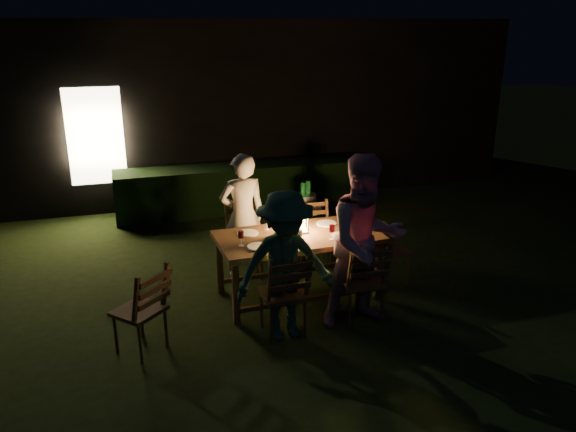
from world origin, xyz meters
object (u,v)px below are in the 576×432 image
object	(u,v)px
chair_far_right	(317,246)
chair_spare	(142,324)
chair_near_left	(284,307)
bottle_table	(278,226)
bottle_bucket_a	(303,199)
chair_end	(389,261)
person_opp_left	(285,266)
bottle_bucket_b	(308,197)
ice_bucket	(306,201)
person_house_side	(243,216)
person_opp_right	(366,242)
lantern	(301,220)
dining_table	(298,241)
chair_near_right	(361,294)
side_table	(305,214)
chair_far_left	(245,254)

from	to	relation	value
chair_far_right	chair_spare	distance (m)	2.80
chair_near_left	bottle_table	size ratio (longest dim) A/B	3.59
chair_near_left	bottle_bucket_a	world-z (taller)	chair_near_left
chair_end	person_opp_left	world-z (taller)	person_opp_left
bottle_bucket_b	ice_bucket	bearing A→B (deg)	-141.34
person_house_side	ice_bucket	world-z (taller)	person_house_side
person_opp_left	person_opp_right	bearing A→B (deg)	0.00
chair_spare	lantern	size ratio (longest dim) A/B	2.78
ice_bucket	chair_near_left	bearing A→B (deg)	-114.09
chair_spare	ice_bucket	distance (m)	3.20
dining_table	ice_bucket	bearing A→B (deg)	65.58
person_opp_right	bottle_bucket_b	size ratio (longest dim) A/B	5.89
ice_bucket	bottle_bucket_a	xyz separation A→B (m)	(-0.05, -0.04, 0.05)
chair_near_right	person_opp_right	distance (m)	0.64
lantern	chair_near_left	bearing A→B (deg)	-118.81
dining_table	chair_far_right	size ratio (longest dim) A/B	2.15
dining_table	ice_bucket	distance (m)	1.48
ice_bucket	side_table	bearing A→B (deg)	-90.90
dining_table	chair_spare	distance (m)	2.03
lantern	ice_bucket	distance (m)	1.43
person_house_side	lantern	size ratio (longest dim) A/B	4.61
chair_far_right	side_table	world-z (taller)	chair_far_right
dining_table	ice_bucket	world-z (taller)	ice_bucket
ice_bucket	bottle_bucket_a	world-z (taller)	bottle_bucket_a
chair_spare	bottle_table	size ratio (longest dim) A/B	3.48
dining_table	chair_near_left	distance (m)	0.98
lantern	dining_table	bearing A→B (deg)	-132.47
person_opp_left	bottle_bucket_b	xyz separation A→B (m)	(1.01, 2.25, -0.02)
chair_near_right	side_table	bearing A→B (deg)	90.69
chair_far_right	chair_spare	world-z (taller)	chair_spare
dining_table	bottle_table	world-z (taller)	bottle_table
chair_far_right	bottle_bucket_a	size ratio (longest dim) A/B	2.80
chair_near_left	chair_far_right	world-z (taller)	chair_near_left
person_opp_left	bottle_bucket_a	distance (m)	2.35
chair_far_right	ice_bucket	world-z (taller)	chair_far_right
chair_far_left	bottle_table	bearing A→B (deg)	110.47
chair_near_right	chair_spare	xyz separation A→B (m)	(-2.34, 0.05, -0.01)
side_table	chair_spare	bearing A→B (deg)	-139.35
chair_far_right	person_opp_right	size ratio (longest dim) A/B	0.48
chair_near_left	chair_end	distance (m)	1.85
bottle_bucket_b	dining_table	bearing A→B (deg)	-113.07
chair_near_right	chair_near_left	bearing A→B (deg)	-174.92
bottle_bucket_b	chair_end	bearing A→B (deg)	-65.06
lantern	bottle_bucket_a	xyz separation A→B (m)	(0.45, 1.28, -0.17)
dining_table	ice_bucket	xyz separation A→B (m)	(0.55, 1.37, 0.02)
bottle_bucket_b	chair_far_right	bearing A→B (deg)	-97.60
dining_table	chair_far_right	bearing A→B (deg)	54.29
chair_end	bottle_table	bearing A→B (deg)	-87.24
person_opp_right	ice_bucket	xyz separation A→B (m)	(0.06, 2.17, -0.22)
chair_end	bottle_bucket_a	size ratio (longest dim) A/B	2.87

